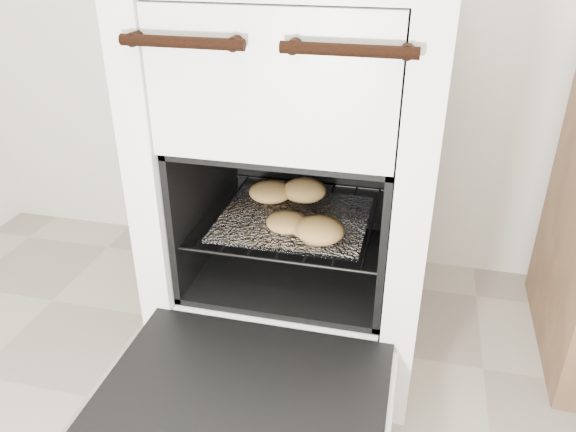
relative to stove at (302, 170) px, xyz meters
name	(u,v)px	position (x,y,z in m)	size (l,w,h in m)	color
stove	(302,170)	(0.00, 0.00, 0.00)	(0.66, 0.74, 1.02)	white
oven_door	(242,401)	(0.00, -0.56, -0.28)	(0.60, 0.47, 0.04)	black
oven_rack	(296,217)	(0.00, -0.07, -0.10)	(0.48, 0.47, 0.01)	black
foil_sheet	(294,218)	(0.00, -0.10, -0.10)	(0.38, 0.33, 0.01)	white
baked_rolls	(299,209)	(0.01, -0.10, -0.07)	(0.31, 0.37, 0.06)	tan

